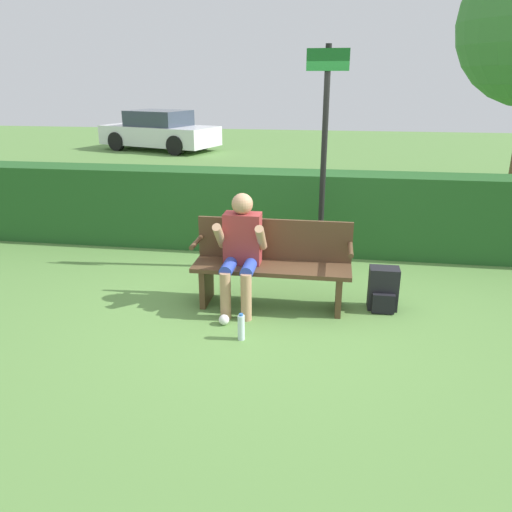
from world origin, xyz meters
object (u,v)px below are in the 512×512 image
object	(u,v)px
water_bottle	(241,327)
person_seated	(241,246)
backpack	(383,290)
signpost	(324,148)
parked_car	(159,131)
park_bench	(272,263)

from	to	relation	value
water_bottle	person_seated	bearing A→B (deg)	100.19
backpack	signpost	xyz separation A→B (m)	(-0.71, 1.07, 1.33)
water_bottle	parked_car	xyz separation A→B (m)	(-5.20, 12.73, 0.51)
person_seated	signpost	size ratio (longest dim) A/B	0.45
park_bench	water_bottle	xyz separation A→B (m)	(-0.19, -0.84, -0.34)
park_bench	parked_car	world-z (taller)	parked_car
water_bottle	parked_car	size ratio (longest dim) A/B	0.06
backpack	signpost	world-z (taller)	signpost
person_seated	park_bench	bearing A→B (deg)	20.34
person_seated	backpack	distance (m)	1.57
park_bench	parked_car	size ratio (longest dim) A/B	0.38
person_seated	signpost	distance (m)	1.70
parked_car	backpack	bearing A→B (deg)	-42.54
water_bottle	signpost	size ratio (longest dim) A/B	0.10
backpack	parked_car	bearing A→B (deg)	118.96
park_bench	signpost	distance (m)	1.62
park_bench	signpost	world-z (taller)	signpost
park_bench	backpack	world-z (taller)	park_bench
person_seated	backpack	world-z (taller)	person_seated
parked_car	person_seated	bearing A→B (deg)	-48.63
backpack	parked_car	distance (m)	13.54
signpost	parked_car	world-z (taller)	signpost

